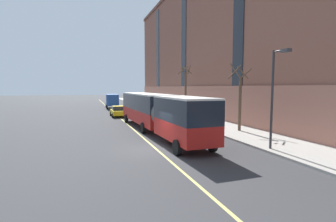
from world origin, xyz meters
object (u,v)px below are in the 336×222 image
(city_bus, at_px, (156,110))
(taxi_cab, at_px, (118,111))
(parked_car_silver_3, at_px, (169,115))
(street_tree_mid_block, at_px, (240,97))
(street_tree_far_uptown, at_px, (186,90))
(box_truck, at_px, (112,100))
(street_lamp, at_px, (275,89))
(fire_hydrant, at_px, (178,116))
(parked_car_silver_1, at_px, (143,107))

(city_bus, height_order, taxi_cab, city_bus)
(city_bus, height_order, parked_car_silver_3, city_bus)
(street_tree_mid_block, relative_size, street_tree_far_uptown, 0.88)
(box_truck, bearing_deg, street_tree_far_uptown, -63.41)
(box_truck, bearing_deg, taxi_cab, -92.51)
(box_truck, height_order, street_lamp, street_lamp)
(parked_car_silver_3, relative_size, fire_hydrant, 6.10)
(city_bus, xyz_separation_m, street_tree_mid_block, (7.61, -2.12, 1.26))
(parked_car_silver_1, height_order, street_tree_far_uptown, street_tree_far_uptown)
(box_truck, distance_m, street_tree_mid_block, 32.71)
(taxi_cab, bearing_deg, street_lamp, -72.98)
(street_lamp, xyz_separation_m, fire_hydrant, (-0.10, 18.12, -3.67))
(parked_car_silver_1, bearing_deg, street_lamp, -86.59)
(street_tree_mid_block, relative_size, fire_hydrant, 8.78)
(city_bus, distance_m, parked_car_silver_1, 22.38)
(parked_car_silver_1, bearing_deg, fire_hydrant, -82.40)
(taxi_cab, bearing_deg, street_tree_far_uptown, -15.56)
(parked_car_silver_3, distance_m, street_tree_far_uptown, 6.74)
(city_bus, relative_size, street_tree_far_uptown, 2.72)
(city_bus, xyz_separation_m, parked_car_silver_1, (3.64, 22.04, -1.30))
(box_truck, xyz_separation_m, street_lamp, (6.65, -38.74, 2.52))
(street_tree_mid_block, xyz_separation_m, street_lamp, (-2.10, -7.27, 0.82))
(street_tree_mid_block, xyz_separation_m, street_tree_far_uptown, (0.02, 13.96, 0.51))
(parked_car_silver_3, xyz_separation_m, fire_hydrant, (1.77, 1.38, -0.29))
(taxi_cab, xyz_separation_m, street_tree_mid_block, (9.39, -16.58, 2.56))
(city_bus, relative_size, street_lamp, 3.03)
(taxi_cab, height_order, street_tree_far_uptown, street_tree_far_uptown)
(parked_car_silver_1, xyz_separation_m, box_truck, (-4.77, 7.31, 0.86))
(parked_car_silver_1, distance_m, street_lamp, 31.66)
(box_truck, bearing_deg, fire_hydrant, -72.38)
(city_bus, xyz_separation_m, taxi_cab, (-1.79, 14.46, -1.30))
(street_tree_mid_block, bearing_deg, taxi_cab, 119.53)
(box_truck, xyz_separation_m, street_tree_mid_block, (8.74, -31.47, 1.70))
(street_tree_far_uptown, distance_m, fire_hydrant, 5.09)
(city_bus, distance_m, fire_hydrant, 10.40)
(box_truck, bearing_deg, street_tree_mid_block, -74.48)
(parked_car_silver_3, relative_size, taxi_cab, 0.99)
(street_tree_far_uptown, bearing_deg, parked_car_silver_3, -131.70)
(parked_car_silver_3, bearing_deg, taxi_cab, 127.36)
(parked_car_silver_1, distance_m, taxi_cab, 9.32)
(parked_car_silver_1, xyz_separation_m, parked_car_silver_3, (0.00, -14.68, -0.00))
(city_bus, bearing_deg, taxi_cab, 97.05)
(city_bus, bearing_deg, fire_hydrant, 58.23)
(parked_car_silver_1, xyz_separation_m, street_lamp, (1.88, -31.42, 3.38))
(street_tree_mid_block, height_order, street_tree_far_uptown, street_tree_far_uptown)
(parked_car_silver_3, xyz_separation_m, street_tree_mid_block, (3.97, -9.48, 2.56))
(taxi_cab, bearing_deg, parked_car_silver_1, 54.39)
(street_tree_mid_block, bearing_deg, box_truck, 105.52)
(street_lamp, bearing_deg, fire_hydrant, 90.32)
(parked_car_silver_3, relative_size, street_lamp, 0.68)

